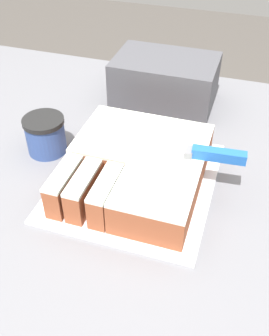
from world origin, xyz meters
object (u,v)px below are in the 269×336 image
Objects in this scene: knife at (199,153)px; cake at (137,167)px; coffee_cup at (45,135)px; storage_box at (165,81)px; cake_board at (134,182)px.

cake is at bearing 7.82° from knife.
coffee_cup is (-0.24, 0.05, 0.00)m from cake.
storage_box reaches higher than coffee_cup.
cake is 3.25× the size of coffee_cup.
knife is at bearing -64.84° from storage_box.
coffee_cup reaches higher than cake.
cake_board is 0.16m from knife.
knife is 0.36m from coffee_cup.
knife is 1.14× the size of storage_box.
knife is at bearing 12.56° from cake.
storage_box is (0.21, 0.30, 0.02)m from coffee_cup.
cake_board is at bearing -11.91° from coffee_cup.
cake_board is 1.18× the size of knife.
coffee_cup reaches higher than cake_board.
knife is 3.25× the size of coffee_cup.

